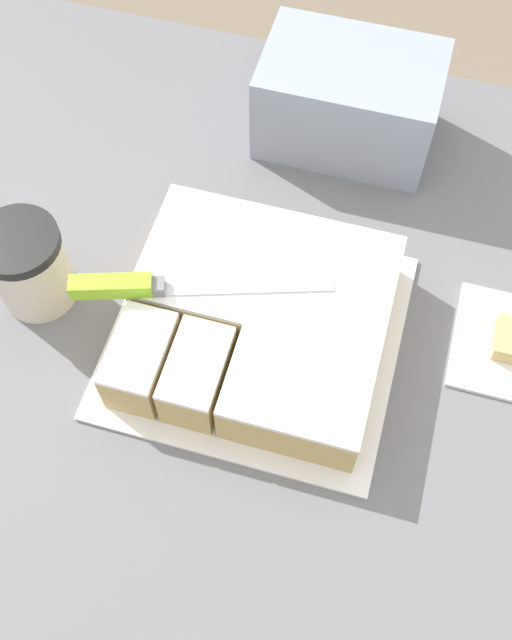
{
  "coord_description": "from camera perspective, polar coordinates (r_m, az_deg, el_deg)",
  "views": [
    {
      "loc": [
        0.1,
        -0.37,
        1.74
      ],
      "look_at": [
        -0.01,
        0.04,
        0.96
      ],
      "focal_mm": 42.0,
      "sensor_mm": 36.0,
      "label": 1
    }
  ],
  "objects": [
    {
      "name": "ground_plane",
      "position": [
        1.78,
        0.05,
        -16.29
      ],
      "size": [
        8.0,
        8.0,
        0.0
      ],
      "primitive_type": "plane",
      "color": "#7F705B"
    },
    {
      "name": "countertop",
      "position": [
        1.34,
        0.07,
        -11.99
      ],
      "size": [
        1.4,
        1.1,
        0.92
      ],
      "color": "slate",
      "rests_on": "ground_plane"
    },
    {
      "name": "cake_board",
      "position": [
        0.92,
        0.0,
        -1.19
      ],
      "size": [
        0.35,
        0.33,
        0.01
      ],
      "color": "white",
      "rests_on": "countertop"
    },
    {
      "name": "cake",
      "position": [
        0.89,
        0.21,
        0.09
      ],
      "size": [
        0.3,
        0.28,
        0.07
      ],
      "color": "tan",
      "rests_on": "cake_board"
    },
    {
      "name": "knife",
      "position": [
        0.87,
        -8.85,
        2.56
      ],
      "size": [
        0.29,
        0.11,
        0.02
      ],
      "rotation": [
        0.0,
        0.0,
        0.31
      ],
      "color": "silver",
      "rests_on": "cake"
    },
    {
      "name": "coffee_cup",
      "position": [
        0.94,
        -16.93,
        3.96
      ],
      "size": [
        0.1,
        0.1,
        0.12
      ],
      "color": "beige",
      "rests_on": "countertop"
    },
    {
      "name": "storage_box",
      "position": [
        1.07,
        7.06,
        16.24
      ],
      "size": [
        0.24,
        0.16,
        0.14
      ],
      "color": "#8C99B2",
      "rests_on": "countertop"
    }
  ]
}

